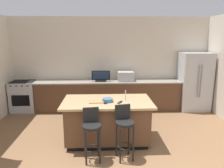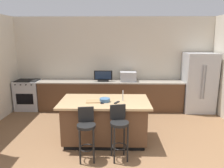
# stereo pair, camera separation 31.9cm
# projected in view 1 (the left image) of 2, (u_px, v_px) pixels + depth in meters

# --- Properties ---
(wall_back) EXTENTS (6.67, 0.12, 2.85)m
(wall_back) POSITION_uv_depth(u_px,v_px,m) (110.00, 63.00, 6.76)
(wall_back) COLOR beige
(wall_back) RESTS_ON ground_plane
(counter_back) EXTENTS (4.40, 0.62, 0.91)m
(counter_back) POSITION_uv_depth(u_px,v_px,m) (108.00, 95.00, 6.59)
(counter_back) COLOR brown
(counter_back) RESTS_ON ground_plane
(kitchen_island) EXTENTS (1.87, 1.06, 0.92)m
(kitchen_island) POSITION_uv_depth(u_px,v_px,m) (107.00, 121.00, 4.55)
(kitchen_island) COLOR black
(kitchen_island) RESTS_ON ground_plane
(refrigerator) EXTENTS (0.89, 0.76, 1.77)m
(refrigerator) POSITION_uv_depth(u_px,v_px,m) (194.00, 82.00, 6.55)
(refrigerator) COLOR #B7BABF
(refrigerator) RESTS_ON ground_plane
(range_oven) EXTENTS (0.74, 0.63, 0.93)m
(range_oven) POSITION_uv_depth(u_px,v_px,m) (24.00, 96.00, 6.48)
(range_oven) COLOR #B7BABF
(range_oven) RESTS_ON ground_plane
(microwave) EXTENTS (0.48, 0.36, 0.29)m
(microwave) POSITION_uv_depth(u_px,v_px,m) (126.00, 76.00, 6.48)
(microwave) COLOR #B7BABF
(microwave) RESTS_ON counter_back
(tv_monitor) EXTENTS (0.55, 0.16, 0.33)m
(tv_monitor) POSITION_uv_depth(u_px,v_px,m) (101.00, 77.00, 6.40)
(tv_monitor) COLOR black
(tv_monitor) RESTS_ON counter_back
(sink_faucet_back) EXTENTS (0.02, 0.02, 0.24)m
(sink_faucet_back) POSITION_uv_depth(u_px,v_px,m) (108.00, 77.00, 6.56)
(sink_faucet_back) COLOR #B2B2B7
(sink_faucet_back) RESTS_ON counter_back
(sink_faucet_island) EXTENTS (0.02, 0.02, 0.22)m
(sink_faucet_island) POSITION_uv_depth(u_px,v_px,m) (126.00, 95.00, 4.45)
(sink_faucet_island) COLOR #B2B2B7
(sink_faucet_island) RESTS_ON kitchen_island
(bar_stool_left) EXTENTS (0.34, 0.36, 0.98)m
(bar_stool_left) POSITION_uv_depth(u_px,v_px,m) (92.00, 130.00, 3.81)
(bar_stool_left) COLOR black
(bar_stool_left) RESTS_ON ground_plane
(bar_stool_right) EXTENTS (0.35, 0.37, 1.02)m
(bar_stool_right) POSITION_uv_depth(u_px,v_px,m) (124.00, 127.00, 3.87)
(bar_stool_right) COLOR black
(bar_stool_right) RESTS_ON ground_plane
(fruit_bowl) EXTENTS (0.22, 0.22, 0.07)m
(fruit_bowl) POSITION_uv_depth(u_px,v_px,m) (108.00, 100.00, 4.38)
(fruit_bowl) COLOR #3F668C
(fruit_bowl) RESTS_ON kitchen_island
(cell_phone) EXTENTS (0.10, 0.16, 0.01)m
(cell_phone) POSITION_uv_depth(u_px,v_px,m) (105.00, 103.00, 4.30)
(cell_phone) COLOR black
(cell_phone) RESTS_ON kitchen_island
(tv_remote) EXTENTS (0.12, 0.17, 0.02)m
(tv_remote) POSITION_uv_depth(u_px,v_px,m) (120.00, 102.00, 4.31)
(tv_remote) COLOR black
(tv_remote) RESTS_ON kitchen_island
(cutting_board) EXTENTS (0.32, 0.24, 0.02)m
(cutting_board) POSITION_uv_depth(u_px,v_px,m) (96.00, 102.00, 4.36)
(cutting_board) COLOR #A87F51
(cutting_board) RESTS_ON kitchen_island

